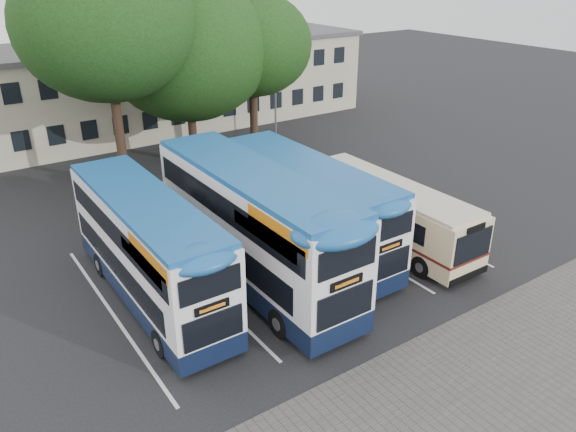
# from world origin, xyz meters

# --- Properties ---
(ground) EXTENTS (120.00, 120.00, 0.00)m
(ground) POSITION_xyz_m (0.00, 0.00, 0.00)
(ground) COLOR black
(ground) RESTS_ON ground
(paving_strip) EXTENTS (40.00, 6.00, 0.01)m
(paving_strip) POSITION_xyz_m (-2.00, -5.00, 0.01)
(paving_strip) COLOR #595654
(paving_strip) RESTS_ON ground
(bay_lines) EXTENTS (14.12, 11.00, 0.01)m
(bay_lines) POSITION_xyz_m (-3.75, 5.00, 0.01)
(bay_lines) COLOR silver
(bay_lines) RESTS_ON ground
(depot_building) EXTENTS (32.40, 8.40, 6.20)m
(depot_building) POSITION_xyz_m (0.00, 26.99, 3.15)
(depot_building) COLOR #A59985
(depot_building) RESTS_ON ground
(lamp_post) EXTENTS (0.25, 1.05, 9.06)m
(lamp_post) POSITION_xyz_m (6.00, 19.97, 5.08)
(lamp_post) COLOR gray
(lamp_post) RESTS_ON ground
(tree_left) EXTENTS (8.88, 8.88, 12.38)m
(tree_left) POSITION_xyz_m (-6.14, 16.53, 8.59)
(tree_left) COLOR black
(tree_left) RESTS_ON ground
(tree_mid) EXTENTS (9.55, 9.55, 10.89)m
(tree_mid) POSITION_xyz_m (-1.23, 18.09, 6.83)
(tree_mid) COLOR black
(tree_mid) RESTS_ON ground
(tree_right) EXTENTS (7.21, 7.21, 9.86)m
(tree_right) POSITION_xyz_m (2.80, 17.60, 6.78)
(tree_right) COLOR black
(tree_right) RESTS_ON ground
(bus_dd_left) EXTENTS (2.38, 9.84, 4.10)m
(bus_dd_left) POSITION_xyz_m (-9.13, 5.22, 2.26)
(bus_dd_left) COLOR #0E1833
(bus_dd_left) RESTS_ON ground
(bus_dd_mid) EXTENTS (2.65, 10.93, 4.56)m
(bus_dd_mid) POSITION_xyz_m (-5.33, 4.28, 2.51)
(bus_dd_mid) COLOR #0E1833
(bus_dd_mid) RESTS_ON ground
(bus_dd_right) EXTENTS (2.36, 9.73, 4.05)m
(bus_dd_right) POSITION_xyz_m (-2.19, 5.02, 2.23)
(bus_dd_right) COLOR #0E1833
(bus_dd_right) RESTS_ON ground
(bus_single) EXTENTS (2.32, 9.14, 2.72)m
(bus_single) POSITION_xyz_m (1.27, 3.86, 1.54)
(bus_single) COLOR beige
(bus_single) RESTS_ON ground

